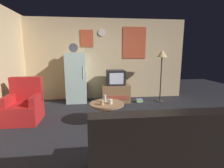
{
  "coord_description": "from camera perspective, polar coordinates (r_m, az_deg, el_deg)",
  "views": [
    {
      "loc": [
        -0.41,
        -3.11,
        1.49
      ],
      "look_at": [
        0.04,
        0.9,
        0.75
      ],
      "focal_mm": 27.1,
      "sensor_mm": 36.0,
      "label": 1
    }
  ],
  "objects": [
    {
      "name": "tv_stand",
      "position": [
        5.25,
        1.25,
        -3.07
      ],
      "size": [
        0.84,
        0.53,
        0.54
      ],
      "color": "#8E6642",
      "rests_on": "ground_plane"
    },
    {
      "name": "standing_lamp",
      "position": [
        5.34,
        16.5,
        8.55
      ],
      "size": [
        0.32,
        0.32,
        1.59
      ],
      "color": "#332D28",
      "rests_on": "ground_plane"
    },
    {
      "name": "ground_plane",
      "position": [
        3.47,
        1.01,
        -15.01
      ],
      "size": [
        12.0,
        12.0,
        0.0
      ],
      "primitive_type": "plane",
      "color": "#232328"
    },
    {
      "name": "wall_with_art",
      "position": [
        5.58,
        -2.14,
        8.33
      ],
      "size": [
        5.2,
        0.12,
        2.57
      ],
      "color": "#D1B284",
      "rests_on": "ground_plane"
    },
    {
      "name": "crt_tv",
      "position": [
        5.16,
        1.16,
        2.22
      ],
      "size": [
        0.54,
        0.51,
        0.44
      ],
      "color": "black",
      "rests_on": "tv_stand"
    },
    {
      "name": "armchair",
      "position": [
        4.22,
        -27.44,
        -6.64
      ],
      "size": [
        0.68,
        0.68,
        0.96
      ],
      "color": "red",
      "rests_on": "ground_plane"
    },
    {
      "name": "wine_glass",
      "position": [
        3.62,
        -2.4,
        -4.87
      ],
      "size": [
        0.05,
        0.05,
        0.15
      ],
      "primitive_type": "cylinder",
      "color": "silver",
      "rests_on": "coffee_table"
    },
    {
      "name": "fridge",
      "position": [
        5.27,
        -11.88,
        2.14
      ],
      "size": [
        0.6,
        0.62,
        1.77
      ],
      "color": "silver",
      "rests_on": "ground_plane"
    },
    {
      "name": "couch",
      "position": [
        2.23,
        16.72,
        -21.97
      ],
      "size": [
        1.7,
        0.8,
        0.92
      ],
      "color": "black",
      "rests_on": "ground_plane"
    },
    {
      "name": "mug_ceramic_white",
      "position": [
        3.49,
        -0.49,
        -5.95
      ],
      "size": [
        0.08,
        0.08,
        0.09
      ],
      "primitive_type": "cylinder",
      "color": "silver",
      "rests_on": "coffee_table"
    },
    {
      "name": "mug_ceramic_tan",
      "position": [
        3.41,
        -3.4,
        -6.34
      ],
      "size": [
        0.08,
        0.08,
        0.09
      ],
      "primitive_type": "cylinder",
      "color": "tan",
      "rests_on": "coffee_table"
    },
    {
      "name": "coffee_table",
      "position": [
        3.63,
        -1.73,
        -9.92
      ],
      "size": [
        0.72,
        0.72,
        0.46
      ],
      "color": "#8E6642",
      "rests_on": "ground_plane"
    },
    {
      "name": "book_stack",
      "position": [
        5.32,
        9.17,
        -5.5
      ],
      "size": [
        0.21,
        0.18,
        0.09
      ],
      "color": "#A6BFB5",
      "rests_on": "ground_plane"
    }
  ]
}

